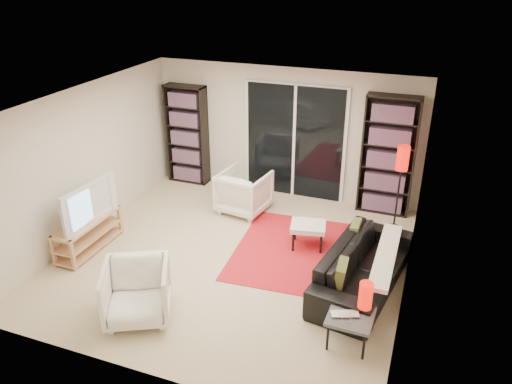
{
  "coord_description": "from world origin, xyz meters",
  "views": [
    {
      "loc": [
        2.57,
        -5.91,
        4.14
      ],
      "look_at": [
        0.25,
        0.3,
        1.0
      ],
      "focal_mm": 35.0,
      "sensor_mm": 36.0,
      "label": 1
    }
  ],
  "objects_px": {
    "sofa": "(364,267)",
    "floor_lamp": "(402,166)",
    "bookshelf_right": "(388,156)",
    "armchair_back": "(244,192)",
    "ottoman": "(308,227)",
    "tv_stand": "(88,234)",
    "armchair_front": "(137,292)",
    "bookshelf_left": "(187,135)",
    "side_table": "(350,318)"
  },
  "relations": [
    {
      "from": "bookshelf_left",
      "to": "bookshelf_right",
      "type": "height_order",
      "value": "bookshelf_right"
    },
    {
      "from": "tv_stand",
      "to": "armchair_back",
      "type": "height_order",
      "value": "armchair_back"
    },
    {
      "from": "tv_stand",
      "to": "armchair_back",
      "type": "xyz_separation_m",
      "value": [
        1.77,
        2.04,
        0.11
      ]
    },
    {
      "from": "side_table",
      "to": "floor_lamp",
      "type": "height_order",
      "value": "floor_lamp"
    },
    {
      "from": "armchair_back",
      "to": "floor_lamp",
      "type": "xyz_separation_m",
      "value": [
        2.59,
        0.28,
        0.75
      ]
    },
    {
      "from": "armchair_front",
      "to": "floor_lamp",
      "type": "relative_size",
      "value": 0.56
    },
    {
      "from": "ottoman",
      "to": "side_table",
      "type": "height_order",
      "value": "same"
    },
    {
      "from": "sofa",
      "to": "side_table",
      "type": "distance_m",
      "value": 1.18
    },
    {
      "from": "bookshelf_left",
      "to": "floor_lamp",
      "type": "xyz_separation_m",
      "value": [
        4.13,
        -0.58,
        0.15
      ]
    },
    {
      "from": "bookshelf_right",
      "to": "armchair_front",
      "type": "height_order",
      "value": "bookshelf_right"
    },
    {
      "from": "bookshelf_right",
      "to": "armchair_back",
      "type": "distance_m",
      "value": 2.56
    },
    {
      "from": "bookshelf_left",
      "to": "side_table",
      "type": "relative_size",
      "value": 3.7
    },
    {
      "from": "bookshelf_left",
      "to": "armchair_back",
      "type": "bearing_deg",
      "value": -29.15
    },
    {
      "from": "ottoman",
      "to": "sofa",
      "type": "bearing_deg",
      "value": -37.16
    },
    {
      "from": "bookshelf_right",
      "to": "armchair_back",
      "type": "relative_size",
      "value": 2.55
    },
    {
      "from": "tv_stand",
      "to": "armchair_front",
      "type": "height_order",
      "value": "armchair_front"
    },
    {
      "from": "bookshelf_left",
      "to": "side_table",
      "type": "height_order",
      "value": "bookshelf_left"
    },
    {
      "from": "bookshelf_left",
      "to": "armchair_front",
      "type": "distance_m",
      "value": 4.29
    },
    {
      "from": "armchair_front",
      "to": "side_table",
      "type": "distance_m",
      "value": 2.61
    },
    {
      "from": "bookshelf_left",
      "to": "sofa",
      "type": "bearing_deg",
      "value": -31.54
    },
    {
      "from": "sofa",
      "to": "ottoman",
      "type": "height_order",
      "value": "sofa"
    },
    {
      "from": "tv_stand",
      "to": "ottoman",
      "type": "distance_m",
      "value": 3.4
    },
    {
      "from": "sofa",
      "to": "floor_lamp",
      "type": "height_order",
      "value": "floor_lamp"
    },
    {
      "from": "ottoman",
      "to": "tv_stand",
      "type": "bearing_deg",
      "value": -158.49
    },
    {
      "from": "bookshelf_right",
      "to": "armchair_front",
      "type": "bearing_deg",
      "value": -121.69
    },
    {
      "from": "bookshelf_right",
      "to": "floor_lamp",
      "type": "relative_size",
      "value": 1.44
    },
    {
      "from": "tv_stand",
      "to": "ottoman",
      "type": "height_order",
      "value": "tv_stand"
    },
    {
      "from": "tv_stand",
      "to": "sofa",
      "type": "distance_m",
      "value": 4.17
    },
    {
      "from": "bookshelf_left",
      "to": "tv_stand",
      "type": "xyz_separation_m",
      "value": [
        -0.24,
        -2.89,
        -0.71
      ]
    },
    {
      "from": "armchair_front",
      "to": "side_table",
      "type": "bearing_deg",
      "value": -17.06
    },
    {
      "from": "bookshelf_right",
      "to": "floor_lamp",
      "type": "height_order",
      "value": "bookshelf_right"
    },
    {
      "from": "armchair_back",
      "to": "bookshelf_left",
      "type": "bearing_deg",
      "value": -21.15
    },
    {
      "from": "tv_stand",
      "to": "armchair_front",
      "type": "distance_m",
      "value": 1.97
    },
    {
      "from": "bookshelf_left",
      "to": "side_table",
      "type": "distance_m",
      "value": 5.36
    },
    {
      "from": "armchair_back",
      "to": "side_table",
      "type": "distance_m",
      "value": 3.63
    },
    {
      "from": "bookshelf_right",
      "to": "tv_stand",
      "type": "bearing_deg",
      "value": -144.72
    },
    {
      "from": "armchair_back",
      "to": "side_table",
      "type": "xyz_separation_m",
      "value": [
        2.41,
        -2.72,
        -0.02
      ]
    },
    {
      "from": "armchair_back",
      "to": "floor_lamp",
      "type": "bearing_deg",
      "value": -165.92
    },
    {
      "from": "bookshelf_left",
      "to": "floor_lamp",
      "type": "height_order",
      "value": "bookshelf_left"
    },
    {
      "from": "sofa",
      "to": "ottoman",
      "type": "bearing_deg",
      "value": 61.75
    },
    {
      "from": "armchair_front",
      "to": "ottoman",
      "type": "height_order",
      "value": "armchair_front"
    },
    {
      "from": "bookshelf_right",
      "to": "floor_lamp",
      "type": "bearing_deg",
      "value": -64.5
    },
    {
      "from": "armchair_front",
      "to": "bookshelf_left",
      "type": "bearing_deg",
      "value": 81.77
    },
    {
      "from": "tv_stand",
      "to": "ottoman",
      "type": "relative_size",
      "value": 2.06
    },
    {
      "from": "armchair_back",
      "to": "side_table",
      "type": "height_order",
      "value": "armchair_back"
    },
    {
      "from": "armchair_back",
      "to": "bookshelf_right",
      "type": "bearing_deg",
      "value": -151.72
    },
    {
      "from": "armchair_back",
      "to": "ottoman",
      "type": "height_order",
      "value": "armchair_back"
    },
    {
      "from": "armchair_back",
      "to": "sofa",
      "type": "bearing_deg",
      "value": 154.98
    },
    {
      "from": "side_table",
      "to": "floor_lamp",
      "type": "bearing_deg",
      "value": 86.44
    },
    {
      "from": "bookshelf_right",
      "to": "tv_stand",
      "type": "distance_m",
      "value": 5.07
    }
  ]
}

